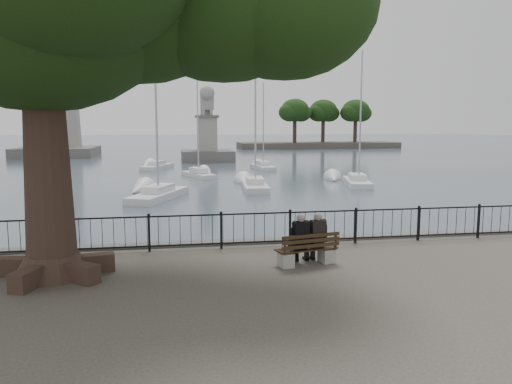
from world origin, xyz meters
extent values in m
cube|color=#4F4D4B|center=(0.00, 3.00, -0.50)|extent=(200.00, 0.40, 1.20)
plane|color=#35434F|center=(0.00, 103.00, -1.00)|extent=(260.00, 260.00, 0.00)
cube|color=black|center=(0.00, 2.50, 0.98)|extent=(22.00, 0.04, 0.04)
cube|color=black|center=(0.00, 2.50, 0.15)|extent=(22.00, 0.04, 0.04)
cube|color=gray|center=(0.40, 0.41, 0.18)|extent=(0.38, 0.45, 0.36)
cube|color=gray|center=(1.52, 0.65, 0.18)|extent=(0.38, 0.45, 0.36)
cube|color=black|center=(0.96, 0.53, 0.40)|extent=(1.64, 0.76, 0.04)
cube|color=black|center=(1.01, 0.30, 0.66)|extent=(1.56, 0.37, 0.35)
cube|color=black|center=(0.75, 0.50, 0.50)|extent=(0.37, 0.33, 0.21)
cube|color=black|center=(0.77, 0.40, 0.84)|extent=(0.42, 0.29, 0.53)
sphere|color=tan|center=(0.77, 0.43, 1.21)|extent=(0.20, 0.20, 0.20)
ellipsoid|color=gray|center=(0.77, 0.41, 1.24)|extent=(0.21, 0.21, 0.18)
cube|color=black|center=(0.70, 0.74, 0.20)|extent=(0.36, 0.44, 0.40)
cube|color=black|center=(1.22, 0.60, 0.50)|extent=(0.37, 0.33, 0.21)
cube|color=black|center=(1.24, 0.50, 0.84)|extent=(0.42, 0.29, 0.53)
sphere|color=tan|center=(1.23, 0.54, 1.21)|extent=(0.20, 0.20, 0.20)
ellipsoid|color=gray|center=(1.24, 0.51, 1.24)|extent=(0.21, 0.21, 0.18)
cube|color=black|center=(1.17, 0.85, 0.20)|extent=(0.36, 0.44, 0.40)
cone|color=black|center=(-5.13, 0.61, 0.27)|extent=(1.81, 1.81, 0.53)
cone|color=black|center=(-5.13, 0.61, 3.19)|extent=(1.17, 1.17, 6.39)
ellipsoid|color=black|center=(-5.13, 0.61, 6.17)|extent=(6.17, 6.17, 4.82)
ellipsoid|color=black|center=(0.30, 0.29, 6.17)|extent=(4.26, 4.26, 3.32)
cube|color=#4F4D4B|center=(-18.00, 62.00, -0.40)|extent=(10.44, 10.44, 1.40)
cone|color=gray|center=(-18.00, 62.00, 12.52)|extent=(6.68, 6.68, 25.05)
cube|color=#4F4D4B|center=(2.00, 50.00, -0.40)|extent=(6.24, 6.24, 1.40)
cube|color=gray|center=(2.00, 50.00, 2.18)|extent=(2.29, 2.70, 4.16)
cube|color=#4F4D4B|center=(2.00, 50.00, 4.41)|extent=(2.70, 3.11, 0.30)
cube|color=gray|center=(2.00, 50.31, 5.29)|extent=(1.35, 2.29, 1.46)
cube|color=gray|center=(2.00, 49.27, 6.02)|extent=(1.56, 1.04, 1.66)
sphere|color=gray|center=(2.00, 48.86, 7.16)|extent=(1.77, 1.77, 1.77)
cube|color=silver|center=(-3.17, 19.18, -0.90)|extent=(3.82, 6.13, 0.66)
cube|color=silver|center=(-3.17, 19.18, -0.40)|extent=(2.05, 2.70, 0.50)
cylinder|color=#ACABBA|center=(-3.17, 18.85, 6.06)|extent=(0.13, 0.13, 13.33)
cube|color=silver|center=(3.34, 22.69, -0.90)|extent=(2.01, 5.72, 0.62)
cube|color=silver|center=(3.34, 22.69, -0.40)|extent=(1.33, 2.37, 0.47)
cylinder|color=#ACABBA|center=(3.34, 22.38, 4.33)|extent=(0.12, 0.12, 9.85)
cube|color=silver|center=(11.25, 23.74, -0.90)|extent=(2.80, 5.78, 0.62)
cube|color=silver|center=(11.25, 23.74, -0.40)|extent=(1.63, 2.47, 0.46)
cylinder|color=#ACABBA|center=(11.25, 23.43, 4.05)|extent=(0.12, 0.12, 9.30)
cube|color=silver|center=(-0.09, 31.38, -0.90)|extent=(2.86, 5.02, 0.54)
cube|color=silver|center=(-0.09, 31.38, -0.40)|extent=(1.58, 2.19, 0.40)
cylinder|color=#ACABBA|center=(-0.09, 31.11, 3.93)|extent=(0.11, 0.11, 9.06)
cube|color=silver|center=(6.72, 37.99, -0.90)|extent=(1.82, 5.17, 0.56)
cube|color=silver|center=(6.72, 37.99, -0.40)|extent=(1.20, 2.14, 0.42)
cylinder|color=#ACABBA|center=(6.72, 37.71, 3.48)|extent=(0.11, 0.11, 8.17)
cube|color=silver|center=(-3.78, 40.01, -0.90)|extent=(3.34, 5.60, 0.60)
cube|color=silver|center=(-3.78, 40.01, -0.40)|extent=(1.82, 2.46, 0.45)
cylinder|color=#ACABBA|center=(-3.78, 39.71, 5.67)|extent=(0.12, 0.12, 12.54)
cube|color=#413B34|center=(25.00, 80.00, -0.50)|extent=(30.00, 8.00, 1.20)
cylinder|color=black|center=(20.00, 78.00, 2.00)|extent=(0.70, 0.70, 4.00)
ellipsoid|color=black|center=(20.00, 78.00, 6.00)|extent=(5.20, 5.20, 4.16)
cylinder|color=black|center=(26.00, 80.00, 2.00)|extent=(0.70, 0.70, 4.00)
ellipsoid|color=black|center=(26.00, 80.00, 6.00)|extent=(5.20, 5.20, 4.16)
cylinder|color=black|center=(32.00, 79.00, 2.00)|extent=(0.70, 0.70, 4.00)
ellipsoid|color=black|center=(32.00, 79.00, 6.00)|extent=(5.20, 5.20, 4.16)
camera|label=1|loc=(-2.34, -11.30, 3.51)|focal=35.00mm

